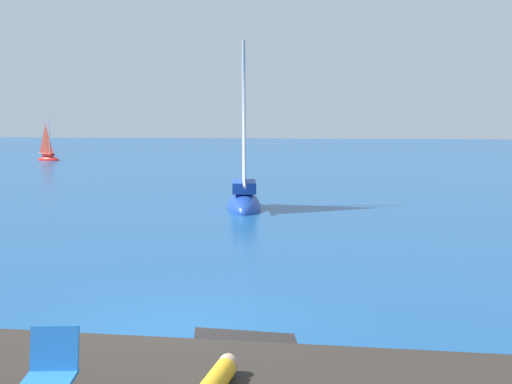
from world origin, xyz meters
name	(u,v)px	position (x,y,z in m)	size (l,w,h in m)	color
ground_plane	(173,331)	(0.00, 0.00, 0.00)	(160.00, 160.00, 0.00)	navy
boulder_seaward	(410,381)	(3.67, -1.63, 0.00)	(0.75, 0.60, 0.41)	#322C1E
boulder_inland	(245,377)	(1.43, -1.75, 0.00)	(1.45, 1.16, 0.80)	#292625
sailboat_near	(244,199)	(-0.49, 13.83, 0.38)	(1.72, 3.81, 6.93)	#193D99
sailboat_far	(48,158)	(-18.28, 36.66, 0.19)	(1.96, 1.07, 3.56)	red
beach_chair	(51,367)	(-0.19, -4.33, 1.13)	(0.56, 0.65, 0.80)	blue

